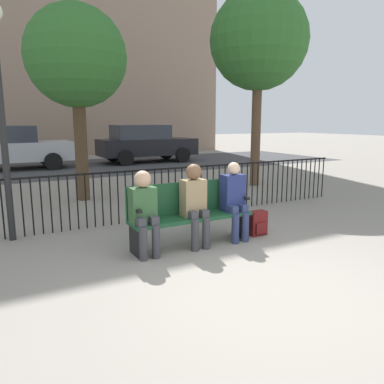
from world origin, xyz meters
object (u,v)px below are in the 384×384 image
Objects in this scene: backpack at (258,223)px; parked_car_0 at (9,147)px; seated_person_2 at (234,197)px; tree_0 at (259,41)px; parked_car_1 at (145,143)px; park_bench at (189,211)px; seated_person_1 at (195,200)px; tree_1 at (76,58)px; seated_person_0 at (144,208)px.

parked_car_0 is (-2.98, 10.87, 0.65)m from backpack.
seated_person_2 is at bearing -179.73° from backpack.
tree_0 is 9.68m from parked_car_0.
seated_person_2 is 0.28× the size of parked_car_1.
park_bench is 6.46m from tree_0.
tree_0 reaches higher than seated_person_1.
parked_car_0 is at bearing 105.31° from backpack.
tree_0 is 1.24× the size of parked_car_0.
seated_person_1 is 11.43m from parked_car_1.
tree_1 is (-4.73, 0.29, -0.74)m from tree_0.
seated_person_2 is 0.28× the size of tree_1.
parked_car_0 is at bearing 179.89° from parked_car_1.
seated_person_2 is at bearing -131.53° from tree_0.
park_bench is 1.59× the size of seated_person_0.
seated_person_1 is (0.02, -0.13, 0.19)m from park_bench.
tree_0 is at bearing -3.50° from tree_1.
parked_car_0 is (-1.81, 10.74, 0.35)m from park_bench.
seated_person_0 is 11.70m from parked_car_1.
park_bench is at bearing 169.53° from seated_person_2.
seated_person_2 is (0.69, -0.00, -0.02)m from seated_person_1.
seated_person_1 is at bearing -136.83° from tree_0.
parked_car_1 reaches higher than seated_person_0.
tree_0 is at bearing 52.61° from backpack.
parked_car_0 reaches higher than backpack.
tree_0 is at bearing 48.47° from seated_person_2.
seated_person_1 is 4.83m from tree_1.
tree_1 is (-0.65, 3.97, 2.64)m from park_bench.
tree_0 reaches higher than parked_car_0.
park_bench is 0.43× the size of tree_1.
park_bench is 0.23m from seated_person_1.
parked_car_0 and parked_car_1 have the same top height.
seated_person_0 is at bearing -141.73° from tree_0.
seated_person_2 is at bearing -0.06° from seated_person_1.
seated_person_0 reaches higher than backpack.
tree_1 is (-1.82, 4.10, 2.95)m from backpack.
seated_person_2 is 3.07× the size of backpack.
parked_car_0 reaches higher than park_bench.
seated_person_1 is 0.29× the size of parked_car_0.
seated_person_0 reaches higher than park_bench.
parked_car_0 reaches higher than seated_person_0.
park_bench is 1.53× the size of seated_person_1.
seated_person_0 is 0.77m from seated_person_1.
parked_car_0 is (-5.89, 7.06, -3.04)m from tree_0.
seated_person_0 is at bearing -179.93° from seated_person_2.
seated_person_1 is 1.25m from backpack.
backpack is (1.17, -0.13, -0.31)m from park_bench.
seated_person_0 is 0.96× the size of seated_person_1.
seated_person_1 is at bearing 179.94° from seated_person_2.
park_bench reaches higher than backpack.
tree_0 is at bearing 43.17° from seated_person_1.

